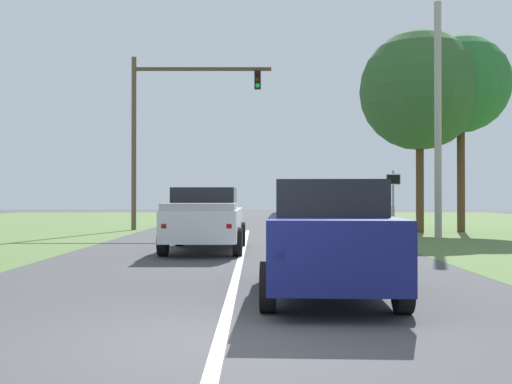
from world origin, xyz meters
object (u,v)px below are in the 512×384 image
(crossing_suv_far, at_px, (347,211))
(red_suv_near, at_px, (326,234))
(keep_moving_sign, at_px, (392,195))
(oak_tree_right, at_px, (459,85))
(extra_tree_1, at_px, (418,91))
(pickup_truck_lead, at_px, (204,219))
(utility_pole_right, at_px, (436,120))
(traffic_light, at_px, (166,118))

(crossing_suv_far, bearing_deg, red_suv_near, -99.69)
(keep_moving_sign, relative_size, oak_tree_right, 0.29)
(keep_moving_sign, bearing_deg, oak_tree_right, 45.77)
(extra_tree_1, bearing_deg, crossing_suv_far, 124.76)
(crossing_suv_far, xyz_separation_m, extra_tree_1, (2.73, -3.94, 5.67))
(pickup_truck_lead, bearing_deg, crossing_suv_far, 64.64)
(crossing_suv_far, relative_size, utility_pole_right, 0.50)
(pickup_truck_lead, relative_size, utility_pole_right, 0.59)
(red_suv_near, bearing_deg, pickup_truck_lead, 108.60)
(red_suv_near, xyz_separation_m, keep_moving_sign, (4.24, 13.59, 0.71))
(red_suv_near, height_order, crossing_suv_far, red_suv_near)
(pickup_truck_lead, distance_m, traffic_light, 12.84)
(oak_tree_right, distance_m, crossing_suv_far, 8.48)
(oak_tree_right, relative_size, extra_tree_1, 0.98)
(oak_tree_right, height_order, crossing_suv_far, oak_tree_right)
(oak_tree_right, bearing_deg, red_suv_near, -115.18)
(red_suv_near, xyz_separation_m, extra_tree_1, (6.42, 17.64, 5.58))
(red_suv_near, distance_m, traffic_light, 21.00)
(red_suv_near, bearing_deg, utility_pole_right, 66.14)
(keep_moving_sign, height_order, extra_tree_1, extra_tree_1)
(pickup_truck_lead, relative_size, oak_tree_right, 0.60)
(red_suv_near, distance_m, extra_tree_1, 19.58)
(traffic_light, bearing_deg, keep_moving_sign, -31.76)
(red_suv_near, relative_size, keep_moving_sign, 1.87)
(pickup_truck_lead, relative_size, crossing_suv_far, 1.18)
(pickup_truck_lead, bearing_deg, traffic_light, 104.05)
(red_suv_near, xyz_separation_m, oak_tree_right, (8.40, 17.86, 5.89))
(red_suv_near, bearing_deg, crossing_suv_far, 80.31)
(utility_pole_right, bearing_deg, keep_moving_sign, -177.50)
(pickup_truck_lead, xyz_separation_m, crossing_suv_far, (6.40, 13.50, -0.07))
(oak_tree_right, bearing_deg, crossing_suv_far, 141.73)
(keep_moving_sign, distance_m, utility_pole_right, 3.49)
(keep_moving_sign, height_order, crossing_suv_far, keep_moving_sign)
(oak_tree_right, distance_m, utility_pole_right, 5.28)
(oak_tree_right, bearing_deg, traffic_light, 172.51)
(red_suv_near, bearing_deg, keep_moving_sign, 72.66)
(oak_tree_right, bearing_deg, pickup_truck_lead, -138.65)
(red_suv_near, xyz_separation_m, traffic_light, (-5.63, 19.70, 4.59))
(pickup_truck_lead, distance_m, crossing_suv_far, 14.94)
(utility_pole_right, distance_m, extra_tree_1, 4.41)
(traffic_light, relative_size, extra_tree_1, 0.92)
(keep_moving_sign, xyz_separation_m, oak_tree_right, (4.15, 4.27, 5.18))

